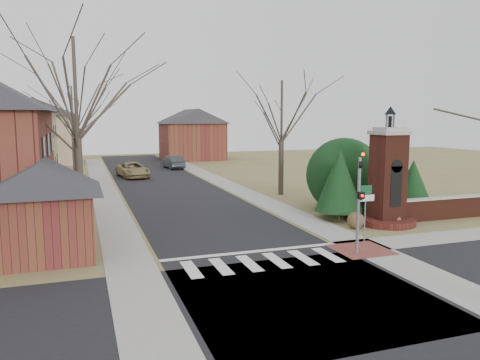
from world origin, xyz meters
name	(u,v)px	position (x,y,z in m)	size (l,w,h in m)	color
ground	(271,268)	(0.00, 0.00, 0.00)	(120.00, 120.00, 0.00)	olive
main_street	(169,188)	(0.00, 22.00, 0.01)	(8.00, 70.00, 0.01)	black
cross_street	(305,295)	(0.00, -3.00, 0.01)	(120.00, 8.00, 0.01)	black
crosswalk_zone	(263,262)	(0.00, 0.80, 0.01)	(8.00, 2.20, 0.02)	silver
stop_bar	(250,252)	(0.00, 2.30, 0.01)	(8.00, 0.35, 0.02)	silver
sidewalk_right_main	(229,185)	(5.20, 22.00, 0.01)	(2.00, 60.00, 0.02)	gray
sidewalk_left	(105,191)	(-5.20, 22.00, 0.01)	(2.00, 60.00, 0.02)	gray
curb_apron	(361,250)	(4.80, 1.00, 0.01)	(2.40, 2.40, 0.02)	brown
traffic_signal_pole	(359,195)	(4.30, 0.57, 2.59)	(0.28, 0.41, 4.50)	slate
sign_post	(365,202)	(5.59, 1.99, 1.95)	(0.90, 0.07, 2.75)	slate
brick_gate_monument	(387,185)	(9.00, 4.99, 2.17)	(3.20, 3.20, 6.47)	#4F2217
brick_garden_wall	(451,207)	(13.50, 5.00, 0.66)	(7.50, 0.50, 1.30)	#4F2217
garage_left	(42,205)	(-8.52, 4.49, 2.24)	(4.80, 4.80, 4.29)	maroon
house_distant_left	(37,130)	(-12.01, 48.00, 4.25)	(10.80, 8.80, 8.53)	tan
house_distant_right	(192,133)	(7.99, 47.99, 3.65)	(8.80, 8.80, 7.30)	maroon
evergreen_near	(340,180)	(7.20, 7.00, 2.30)	(2.80, 2.80, 4.10)	#473D33
evergreen_mid	(376,170)	(10.50, 8.20, 2.60)	(3.40, 3.40, 4.70)	#473D33
evergreen_far	(413,182)	(12.50, 7.20, 1.90)	(2.40, 2.40, 3.30)	#473D33
evergreen_mass	(344,172)	(9.00, 9.50, 2.40)	(4.80, 4.80, 4.80)	black
bare_tree_0	(75,81)	(-7.00, 9.00, 7.70)	(8.05, 8.05, 11.15)	#473D33
bare_tree_1	(76,89)	(-7.00, 22.00, 8.03)	(8.40, 8.40, 11.64)	#473D33
bare_tree_2	(72,106)	(-7.50, 35.00, 7.03)	(7.35, 7.35, 10.19)	#473D33
bare_tree_3	(282,106)	(7.50, 16.00, 6.69)	(7.00, 7.00, 9.70)	#473D33
pickup_truck	(133,170)	(-2.09, 30.17, 0.74)	(2.45, 5.31, 1.48)	#937D50
distant_car	(173,162)	(3.18, 36.83, 0.76)	(1.60, 4.60, 1.52)	#363A3F
dry_shrub_left	(356,220)	(6.80, 4.60, 0.45)	(0.90, 0.90, 0.90)	brown
dry_shrub_right	(395,218)	(9.30, 4.60, 0.38)	(0.75, 0.75, 0.75)	brown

